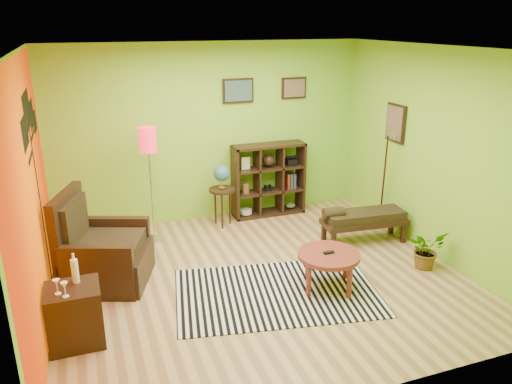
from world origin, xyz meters
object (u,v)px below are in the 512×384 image
object	(u,v)px
armchair	(101,255)
bench	(362,218)
side_cabinet	(75,315)
potted_plant	(426,253)
cube_shelf	(269,180)
floor_lamp	(148,150)
globe_table	(222,180)
coffee_table	(329,258)

from	to	relation	value
armchair	bench	xyz separation A→B (m)	(3.65, -0.07, 0.01)
side_cabinet	potted_plant	bearing A→B (deg)	1.94
cube_shelf	potted_plant	size ratio (longest dim) A/B	2.33
bench	potted_plant	size ratio (longest dim) A/B	2.50
floor_lamp	globe_table	distance (m)	1.29
globe_table	cube_shelf	distance (m)	0.91
bench	potted_plant	distance (m)	1.07
side_cabinet	potted_plant	size ratio (longest dim) A/B	1.82
armchair	bench	size ratio (longest dim) A/B	0.95
armchair	bench	bearing A→B (deg)	-1.05
bench	armchair	bearing A→B (deg)	178.95
globe_table	cube_shelf	xyz separation A→B (m)	(0.88, 0.21, -0.15)
globe_table	armchair	bearing A→B (deg)	-147.29
cube_shelf	bench	xyz separation A→B (m)	(0.86, -1.51, -0.23)
side_cabinet	armchair	bearing A→B (deg)	74.65
armchair	bench	world-z (taller)	armchair
potted_plant	globe_table	bearing A→B (deg)	132.77
floor_lamp	cube_shelf	bearing A→B (deg)	12.14
floor_lamp	bench	world-z (taller)	floor_lamp
coffee_table	cube_shelf	xyz separation A→B (m)	(0.23, 2.53, 0.20)
globe_table	bench	xyz separation A→B (m)	(1.74, -1.29, -0.38)
bench	potted_plant	bearing A→B (deg)	-69.54
floor_lamp	globe_table	world-z (taller)	floor_lamp
coffee_table	cube_shelf	size ratio (longest dim) A/B	0.63
armchair	side_cabinet	xyz separation A→B (m)	(-0.33, -1.20, -0.04)
globe_table	potted_plant	xyz separation A→B (m)	(2.11, -2.28, -0.55)
globe_table	bench	distance (m)	2.20
cube_shelf	potted_plant	distance (m)	2.81
armchair	floor_lamp	distance (m)	1.64
coffee_table	bench	world-z (taller)	bench
globe_table	bench	world-z (taller)	globe_table
bench	potted_plant	world-z (taller)	bench
floor_lamp	potted_plant	distance (m)	4.00
armchair	floor_lamp	bearing A→B (deg)	51.78
potted_plant	cube_shelf	bearing A→B (deg)	116.31
cube_shelf	potted_plant	xyz separation A→B (m)	(1.23, -2.49, -0.40)
cube_shelf	armchair	bearing A→B (deg)	-152.67
side_cabinet	cube_shelf	bearing A→B (deg)	40.28
globe_table	cube_shelf	size ratio (longest dim) A/B	0.83
coffee_table	globe_table	distance (m)	2.43
side_cabinet	globe_table	xyz separation A→B (m)	(2.24, 2.43, 0.44)
bench	potted_plant	xyz separation A→B (m)	(0.37, -0.99, -0.17)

